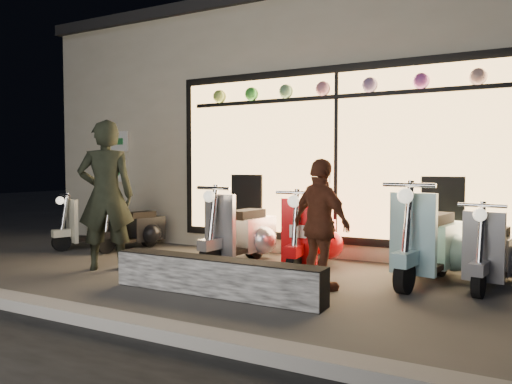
% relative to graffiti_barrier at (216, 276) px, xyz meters
% --- Properties ---
extents(ground, '(40.00, 40.00, 0.00)m').
position_rel_graffiti_barrier_xyz_m(ground, '(-0.34, 0.65, -0.20)').
color(ground, '#383533').
rests_on(ground, ground).
extents(kerb, '(40.00, 0.25, 0.12)m').
position_rel_graffiti_barrier_xyz_m(kerb, '(-0.34, -1.35, -0.14)').
color(kerb, slate).
rests_on(kerb, ground).
extents(shop_building, '(10.20, 6.23, 4.20)m').
position_rel_graffiti_barrier_xyz_m(shop_building, '(-0.34, 5.63, 1.90)').
color(shop_building, beige).
rests_on(shop_building, ground).
extents(graffiti_barrier, '(2.49, 0.28, 0.40)m').
position_rel_graffiti_barrier_xyz_m(graffiti_barrier, '(0.00, 0.00, 0.00)').
color(graffiti_barrier, black).
rests_on(graffiti_barrier, ground).
extents(scooter_silver, '(0.58, 1.50, 1.07)m').
position_rel_graffiti_barrier_xyz_m(scooter_silver, '(-0.65, 1.77, 0.23)').
color(scooter_silver, black).
rests_on(scooter_silver, ground).
extents(scooter_red, '(0.54, 1.45, 1.03)m').
position_rel_graffiti_barrier_xyz_m(scooter_red, '(0.36, 1.87, 0.22)').
color(scooter_red, black).
rests_on(scooter_red, ground).
extents(scooter_black, '(0.56, 1.24, 0.88)m').
position_rel_graffiti_barrier_xyz_m(scooter_black, '(-2.79, 1.94, 0.15)').
color(scooter_black, black).
rests_on(scooter_black, ground).
extents(scooter_cream, '(0.73, 1.23, 0.90)m').
position_rel_graffiti_barrier_xyz_m(scooter_cream, '(-3.45, 1.73, 0.16)').
color(scooter_cream, black).
rests_on(scooter_cream, ground).
extents(scooter_blue, '(0.70, 1.63, 1.15)m').
position_rel_graffiti_barrier_xyz_m(scooter_blue, '(1.93, 1.83, 0.26)').
color(scooter_blue, black).
rests_on(scooter_blue, ground).
extents(scooter_grey, '(0.55, 1.34, 0.95)m').
position_rel_graffiti_barrier_xyz_m(scooter_grey, '(2.61, 1.87, 0.18)').
color(scooter_grey, black).
rests_on(scooter_grey, ground).
extents(man, '(0.87, 0.83, 2.00)m').
position_rel_graffiti_barrier_xyz_m(man, '(-2.03, 0.44, 0.80)').
color(man, black).
rests_on(man, ground).
extents(woman, '(0.93, 0.72, 1.47)m').
position_rel_graffiti_barrier_xyz_m(woman, '(0.92, 0.73, 0.54)').
color(woman, brown).
rests_on(woman, ground).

